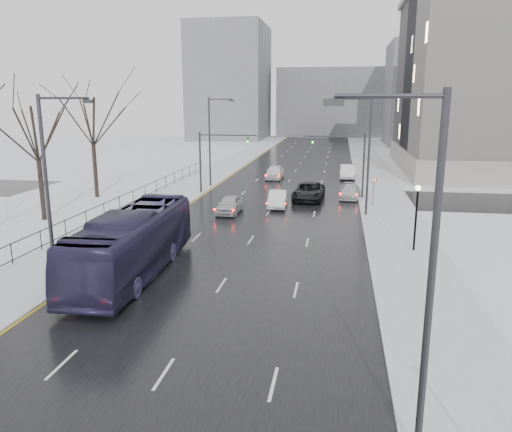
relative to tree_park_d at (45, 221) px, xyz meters
The scene contains 26 objects.
road 31.51m from the tree_park_d, 55.60° to the left, with size 16.00×150.00×0.04m, color black.
cross_road 22.65m from the tree_park_d, 38.19° to the left, with size 130.00×10.00×0.04m, color black.
sidewalk_left 27.01m from the tree_park_d, 74.32° to the left, with size 5.00×150.00×0.16m, color silver.
sidewalk_right 38.43m from the tree_park_d, 42.57° to the left, with size 5.00×150.00×0.16m, color silver.
park_strip 26.09m from the tree_park_d, 94.84° to the left, with size 14.00×150.00×0.12m, color white.
tree_park_d is the anchor object (origin of this frame).
tree_park_e 10.01m from the tree_park_d, 92.29° to the left, with size 9.45×9.45×13.50m, color black, non-canonical shape.
iron_fence 6.31m from the tree_park_d, 39.81° to the right, with size 0.06×70.00×1.30m.
streetlight_r_near 35.80m from the tree_park_d, 42.75° to the right, with size 2.95×0.25×10.00m.
streetlight_r_mid 27.24m from the tree_park_d, 13.01° to the left, with size 2.95×0.25×10.00m.
streetlight_l_near 17.90m from the tree_park_d, 55.47° to the right, with size 2.95×0.25×10.00m.
streetlight_l_far 21.17m from the tree_park_d, 61.85° to the left, with size 2.95×0.25×10.00m.
lamppost_r_mid 29.23m from the tree_park_d, ahead, with size 0.36×0.36×4.28m.
mast_signal_right 29.05m from the tree_park_d, 29.12° to the left, with size 6.10×0.33×6.50m.
mast_signal_left 17.96m from the tree_park_d, 53.20° to the left, with size 6.10×0.33×6.50m.
no_uturn_sign 28.88m from the tree_park_d, 20.32° to the left, with size 0.60×0.06×2.70m.
bldg_far_right 93.70m from the tree_park_d, 60.51° to the left, with size 24.00×20.00×22.00m, color slate.
bldg_far_left 92.17m from the tree_park_d, 92.64° to the left, with size 18.00×22.00×28.00m, color slate.
bldg_far_center 108.59m from the tree_park_d, 78.38° to the left, with size 30.00×18.00×18.00m, color slate.
bus 16.81m from the tree_park_d, 41.45° to the right, with size 3.09×13.22×3.68m, color #2B264A.
sedan_center_near 15.41m from the tree_park_d, 19.82° to the left, with size 1.82×4.51×1.54m, color #B6B7BB.
sedan_right_near 20.16m from the tree_park_d, 24.71° to the left, with size 1.62×4.64×1.53m, color white.
sedan_right_cross 24.25m from the tree_park_d, 30.33° to the left, with size 2.82×6.11×1.70m, color black.
sedan_right_far 28.61m from the tree_park_d, 29.07° to the left, with size 1.87×4.60×1.34m, color silver.
sedan_center_far 29.88m from the tree_park_d, 57.89° to the left, with size 2.01×5.00×1.70m, color white.
sedan_right_distant 36.83m from the tree_park_d, 47.49° to the left, with size 1.81×5.19×1.71m, color white.
Camera 1 is at (5.98, -2.51, 9.70)m, focal length 35.00 mm.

